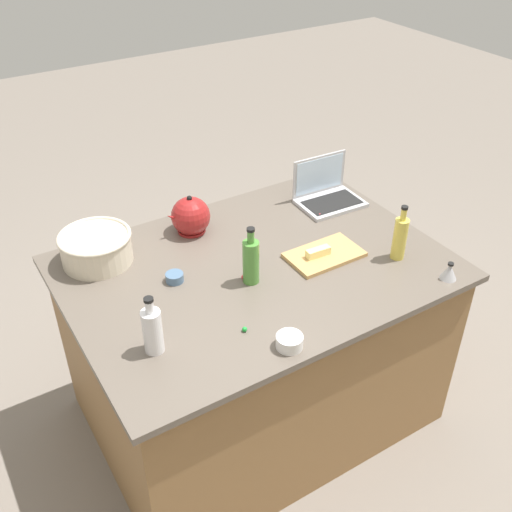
# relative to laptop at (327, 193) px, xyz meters

# --- Properties ---
(ground_plane) EXTENTS (12.00, 12.00, 0.00)m
(ground_plane) POSITION_rel_laptop_xyz_m (0.59, 0.28, -0.95)
(ground_plane) COLOR slate
(island_counter) EXTENTS (1.59, 1.14, 0.90)m
(island_counter) POSITION_rel_laptop_xyz_m (0.59, 0.28, -0.50)
(island_counter) COLOR olive
(island_counter) RESTS_ON ground
(laptop) EXTENTS (0.32, 0.24, 0.22)m
(laptop) POSITION_rel_laptop_xyz_m (0.00, 0.00, 0.00)
(laptop) COLOR #B7B7BC
(laptop) RESTS_ON island_counter
(mixing_bowl_large) EXTENTS (0.31, 0.31, 0.14)m
(mixing_bowl_large) POSITION_rel_laptop_xyz_m (1.15, -0.10, 0.02)
(mixing_bowl_large) COLOR beige
(mixing_bowl_large) RESTS_ON island_counter
(bottle_oil) EXTENTS (0.06, 0.06, 0.25)m
(bottle_oil) POSITION_rel_laptop_xyz_m (0.04, 0.55, 0.06)
(bottle_oil) COLOR #DBC64C
(bottle_oil) RESTS_ON island_counter
(bottle_vinegar) EXTENTS (0.07, 0.07, 0.24)m
(bottle_vinegar) POSITION_rel_laptop_xyz_m (1.17, 0.53, 0.05)
(bottle_vinegar) COLOR white
(bottle_vinegar) RESTS_ON island_counter
(bottle_olive) EXTENTS (0.07, 0.07, 0.26)m
(bottle_olive) POSITION_rel_laptop_xyz_m (0.66, 0.36, 0.06)
(bottle_olive) COLOR #4C8C38
(bottle_olive) RESTS_ON island_counter
(kettle) EXTENTS (0.21, 0.18, 0.20)m
(kettle) POSITION_rel_laptop_xyz_m (0.70, -0.11, 0.03)
(kettle) COLOR maroon
(kettle) RESTS_ON island_counter
(cutting_board) EXTENTS (0.32, 0.20, 0.02)m
(cutting_board) POSITION_rel_laptop_xyz_m (0.30, 0.38, -0.04)
(cutting_board) COLOR tan
(cutting_board) RESTS_ON island_counter
(butter_stick_left) EXTENTS (0.11, 0.04, 0.04)m
(butter_stick_left) POSITION_rel_laptop_xyz_m (0.34, 0.38, -0.01)
(butter_stick_left) COLOR #F4E58C
(butter_stick_left) RESTS_ON cutting_board
(ramekin_small) EXTENTS (0.07, 0.07, 0.04)m
(ramekin_small) POSITION_rel_laptop_xyz_m (0.93, 0.20, -0.03)
(ramekin_small) COLOR slate
(ramekin_small) RESTS_ON island_counter
(ramekin_medium) EXTENTS (0.10, 0.10, 0.05)m
(ramekin_medium) POSITION_rel_laptop_xyz_m (0.75, 0.77, -0.02)
(ramekin_medium) COLOR white
(ramekin_medium) RESTS_ON island_counter
(kitchen_timer) EXTENTS (0.07, 0.07, 0.08)m
(kitchen_timer) POSITION_rel_laptop_xyz_m (-0.04, 0.78, -0.01)
(kitchen_timer) COLOR #B2B2B7
(kitchen_timer) RESTS_ON island_counter
(candy_0) EXTENTS (0.02, 0.02, 0.02)m
(candy_0) POSITION_rel_laptop_xyz_m (0.09, -0.06, -0.04)
(candy_0) COLOR green
(candy_0) RESTS_ON island_counter
(candy_1) EXTENTS (0.02, 0.02, 0.02)m
(candy_1) POSITION_rel_laptop_xyz_m (0.12, 0.11, -0.04)
(candy_1) COLOR red
(candy_1) RESTS_ON island_counter
(candy_2) EXTENTS (0.02, 0.02, 0.02)m
(candy_2) POSITION_rel_laptop_xyz_m (0.84, 0.61, -0.04)
(candy_2) COLOR green
(candy_2) RESTS_ON island_counter
(candy_3) EXTENTS (0.02, 0.02, 0.02)m
(candy_3) POSITION_rel_laptop_xyz_m (0.68, 0.34, -0.04)
(candy_3) COLOR red
(candy_3) RESTS_ON island_counter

